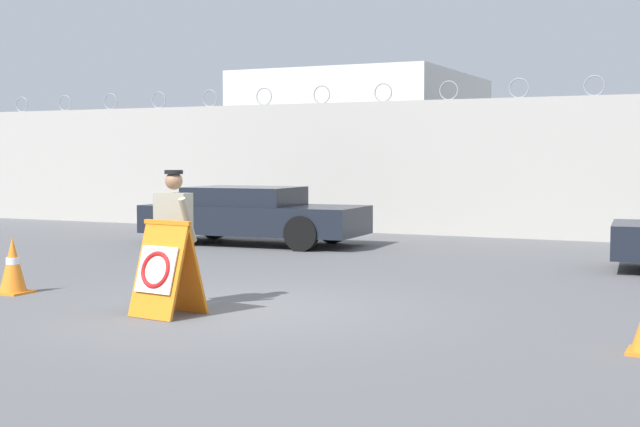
% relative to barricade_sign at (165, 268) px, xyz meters
% --- Properties ---
extents(ground_plane, '(90.00, 90.00, 0.00)m').
position_rel_barricade_sign_xyz_m(ground_plane, '(0.62, 0.75, -0.57)').
color(ground_plane, '#5B5B5E').
extents(perimeter_wall, '(36.00, 0.30, 3.70)m').
position_rel_barricade_sign_xyz_m(perimeter_wall, '(0.62, 11.90, 1.06)').
color(perimeter_wall, '#ADA8A0').
rests_on(perimeter_wall, ground_plane).
extents(building_block, '(6.22, 6.95, 4.41)m').
position_rel_barricade_sign_xyz_m(building_block, '(-4.62, 17.35, 1.64)').
color(building_block, silver).
rests_on(building_block, ground_plane).
extents(barricade_sign, '(0.77, 0.77, 1.14)m').
position_rel_barricade_sign_xyz_m(barricade_sign, '(0.00, 0.00, 0.00)').
color(barricade_sign, orange).
rests_on(barricade_sign, ground_plane).
extents(security_guard, '(0.62, 0.38, 1.73)m').
position_rel_barricade_sign_xyz_m(security_guard, '(-0.24, 0.53, 0.39)').
color(security_guard, '#232838').
rests_on(security_guard, ground_plane).
extents(traffic_cone_mid, '(0.43, 0.43, 0.79)m').
position_rel_barricade_sign_xyz_m(traffic_cone_mid, '(-2.93, 0.53, -0.18)').
color(traffic_cone_mid, orange).
rests_on(traffic_cone_mid, ground_plane).
extents(parked_car_front_coupe, '(4.83, 2.19, 1.24)m').
position_rel_barricade_sign_xyz_m(parked_car_front_coupe, '(-3.34, 7.94, 0.07)').
color(parked_car_front_coupe, black).
rests_on(parked_car_front_coupe, ground_plane).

